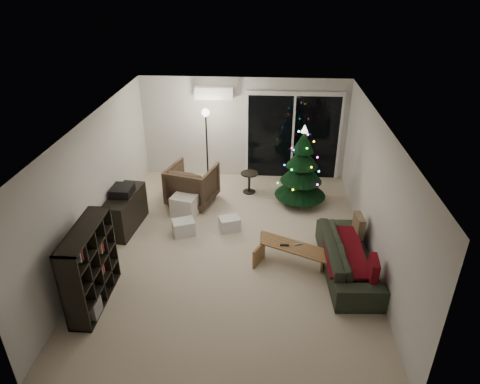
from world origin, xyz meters
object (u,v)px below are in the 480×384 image
(coffee_table, at_px, (292,255))
(christmas_tree, at_px, (302,166))
(media_cabinet, at_px, (125,211))
(sofa, at_px, (349,257))
(bookshelf, at_px, (80,266))
(armchair, at_px, (192,184))

(coffee_table, xyz_separation_m, christmas_tree, (0.26, 2.29, 0.72))
(media_cabinet, xyz_separation_m, sofa, (4.30, -1.16, -0.08))
(bookshelf, height_order, armchair, bookshelf)
(coffee_table, height_order, christmas_tree, christmas_tree)
(christmas_tree, bearing_deg, armchair, -176.93)
(sofa, bearing_deg, coffee_table, 78.05)
(coffee_table, bearing_deg, christmas_tree, 108.23)
(armchair, bearing_deg, sofa, 158.75)
(bookshelf, xyz_separation_m, christmas_tree, (3.60, 3.46, 0.24))
(bookshelf, bearing_deg, armchair, 68.25)
(media_cabinet, height_order, christmas_tree, christmas_tree)
(armchair, height_order, coffee_table, armchair)
(armchair, bearing_deg, bookshelf, 85.80)
(media_cabinet, bearing_deg, sofa, -8.92)
(bookshelf, distance_m, coffee_table, 3.57)
(armchair, relative_size, coffee_table, 0.79)
(armchair, height_order, christmas_tree, christmas_tree)
(bookshelf, height_order, sofa, bookshelf)
(bookshelf, relative_size, christmas_tree, 0.74)
(media_cabinet, bearing_deg, christmas_tree, 25.80)
(media_cabinet, bearing_deg, bookshelf, -83.86)
(bookshelf, xyz_separation_m, armchair, (1.18, 3.34, -0.23))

